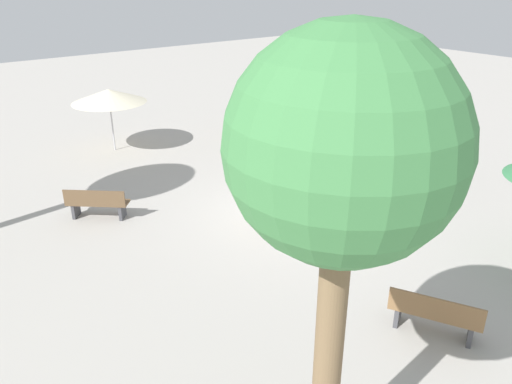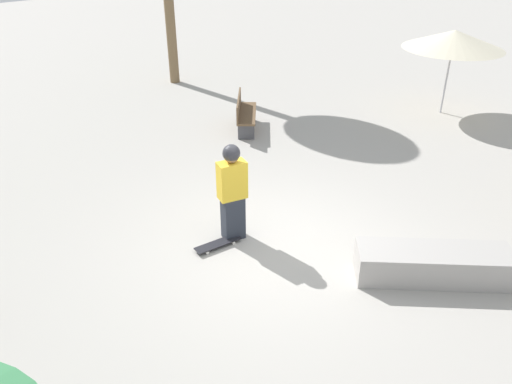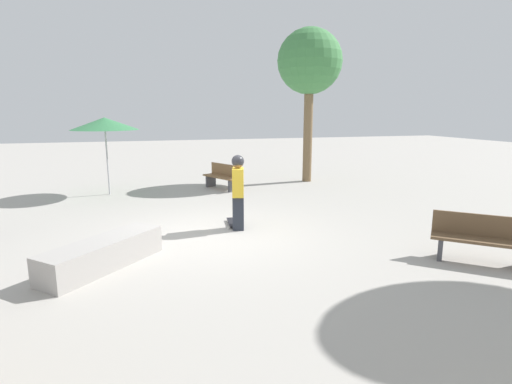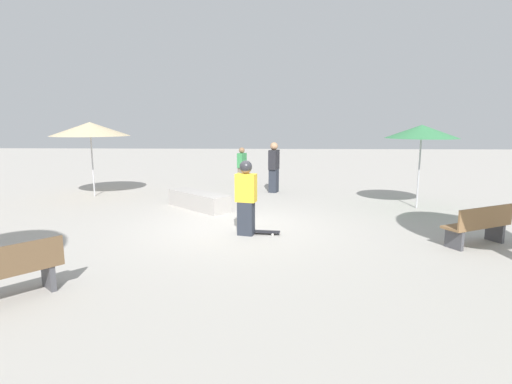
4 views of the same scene
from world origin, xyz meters
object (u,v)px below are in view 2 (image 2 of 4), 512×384
Objects in this scene: skater_main at (232,190)px; concrete_ledge at (433,264)px; skateboard at (218,244)px; shade_umbrella_cream at (454,39)px; bench_near at (245,113)px.

skater_main is 3.27m from concrete_ledge.
concrete_ledge reaches higher than skateboard.
shade_umbrella_cream is (8.11, 1.06, 1.06)m from skater_main.
skateboard is 8.76m from shade_umbrella_cream.
bench_near reaches higher than skateboard.
concrete_ledge is at bearing 132.45° from skateboard.
skater_main is 8.25m from shade_umbrella_cream.
skater_main is at bearing 119.79° from concrete_ledge.
skater_main is 4.86m from bench_near.
shade_umbrella_cream reaches higher than skater_main.
bench_near is 5.73m from shade_umbrella_cream.
concrete_ledge is (1.96, -2.72, 0.19)m from skateboard.
concrete_ledge is at bearing 27.24° from bench_near.
concrete_ledge is 0.81× the size of shade_umbrella_cream.
skateboard is 0.39× the size of concrete_ledge.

